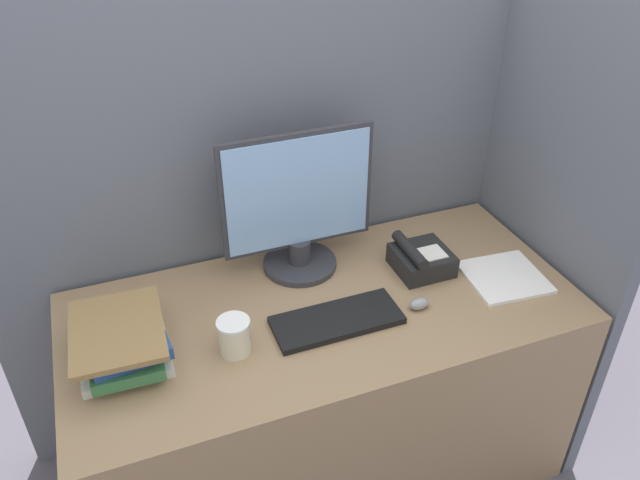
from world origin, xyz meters
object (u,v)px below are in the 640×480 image
monitor (298,211)px  desk_telephone (421,259)px  mouse (419,304)px  book_stack (123,340)px  keyboard (337,320)px  coffee_cup (234,336)px

monitor → desk_telephone: 0.42m
mouse → desk_telephone: (0.10, 0.17, 0.02)m
mouse → book_stack: 0.83m
mouse → desk_telephone: size_ratio=0.35×
keyboard → book_stack: book_stack is taller
book_stack → desk_telephone: book_stack is taller
coffee_cup → desk_telephone: size_ratio=0.58×
monitor → desk_telephone: (0.35, -0.16, -0.17)m
monitor → mouse: monitor is taller
monitor → keyboard: monitor is taller
coffee_cup → monitor: bearing=46.4°
book_stack → desk_telephone: size_ratio=1.75×
desk_telephone → keyboard: bearing=-157.6°
coffee_cup → book_stack: 0.29m
mouse → desk_telephone: desk_telephone is taller
mouse → book_stack: book_stack is taller
keyboard → book_stack: (-0.58, 0.08, 0.05)m
book_stack → monitor: bearing=21.2°
book_stack → desk_telephone: (0.92, 0.06, -0.02)m
coffee_cup → book_stack: book_stack is taller
monitor → desk_telephone: monitor is taller
monitor → book_stack: monitor is taller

